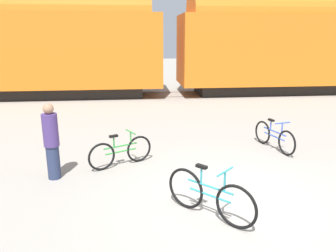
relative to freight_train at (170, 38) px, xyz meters
name	(u,v)px	position (x,y,z in m)	size (l,w,h in m)	color
ground_plane	(239,199)	(0.00, -11.52, -2.86)	(80.00, 80.00, 0.00)	gray
freight_train	(170,38)	(0.00, 0.00, 0.00)	(52.07, 3.01, 5.45)	black
rail_near	(172,97)	(0.00, -0.72, -2.86)	(64.07, 0.07, 0.01)	#4C4238
rail_far	(169,92)	(0.00, 0.72, -2.86)	(64.07, 0.07, 0.01)	#4C4238
bicycle_blue	(274,137)	(1.82, -8.85, -2.51)	(0.52, 1.65, 0.82)	black
bicycle_green	(121,152)	(-2.26, -9.61, -2.52)	(1.46, 0.80, 0.81)	black
bicycle_teal	(209,196)	(-0.71, -12.08, -2.47)	(1.24, 1.30, 0.92)	black
person_in_purple	(51,141)	(-3.68, -10.17, -2.03)	(0.32, 0.32, 1.65)	#283351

